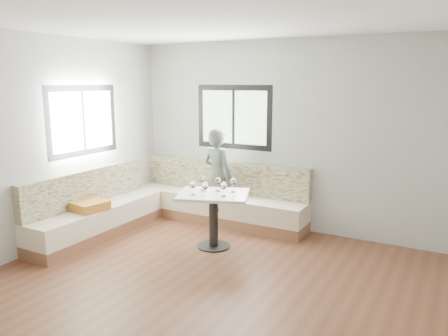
{
  "coord_description": "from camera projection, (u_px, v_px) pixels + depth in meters",
  "views": [
    {
      "loc": [
        2.28,
        -3.56,
        2.19
      ],
      "look_at": [
        -0.45,
        1.36,
        1.08
      ],
      "focal_mm": 35.0,
      "sensor_mm": 36.0,
      "label": 1
    }
  ],
  "objects": [
    {
      "name": "wine_glass_c",
      "position": [
        224.0,
        186.0,
        5.58
      ],
      "size": [
        0.09,
        0.09,
        0.2
      ],
      "color": "white",
      "rests_on": "table"
    },
    {
      "name": "wine_glass_a",
      "position": [
        193.0,
        185.0,
        5.64
      ],
      "size": [
        0.09,
        0.09,
        0.2
      ],
      "color": "white",
      "rests_on": "table"
    },
    {
      "name": "wine_glass_b",
      "position": [
        205.0,
        186.0,
        5.57
      ],
      "size": [
        0.09,
        0.09,
        0.2
      ],
      "color": "white",
      "rests_on": "table"
    },
    {
      "name": "room",
      "position": [
        194.0,
        161.0,
        4.4
      ],
      "size": [
        5.01,
        5.01,
        2.81
      ],
      "color": "brown",
      "rests_on": "ground"
    },
    {
      "name": "wine_glass_d",
      "position": [
        218.0,
        181.0,
        5.84
      ],
      "size": [
        0.09,
        0.09,
        0.2
      ],
      "color": "white",
      "rests_on": "table"
    },
    {
      "name": "table",
      "position": [
        213.0,
        207.0,
        5.8
      ],
      "size": [
        1.1,
        0.99,
        0.75
      ],
      "rotation": [
        0.0,
        0.0,
        0.37
      ],
      "color": "black",
      "rests_on": "ground"
    },
    {
      "name": "banquette",
      "position": [
        167.0,
        206.0,
        6.65
      ],
      "size": [
        2.9,
        2.8,
        0.95
      ],
      "color": "brown",
      "rests_on": "ground"
    },
    {
      "name": "olive_ramekin",
      "position": [
        204.0,
        190.0,
        5.89
      ],
      "size": [
        0.09,
        0.09,
        0.03
      ],
      "color": "white",
      "rests_on": "table"
    },
    {
      "name": "person",
      "position": [
        218.0,
        177.0,
        6.68
      ],
      "size": [
        0.63,
        0.51,
        1.51
      ],
      "primitive_type": "imported",
      "rotation": [
        0.0,
        0.0,
        2.85
      ],
      "color": "#4A524B",
      "rests_on": "ground"
    },
    {
      "name": "wine_glass_e",
      "position": [
        233.0,
        182.0,
        5.8
      ],
      "size": [
        0.09,
        0.09,
        0.2
      ],
      "color": "white",
      "rests_on": "table"
    },
    {
      "name": "wine_glass_f",
      "position": [
        202.0,
        179.0,
        5.96
      ],
      "size": [
        0.09,
        0.09,
        0.2
      ],
      "color": "white",
      "rests_on": "table"
    }
  ]
}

